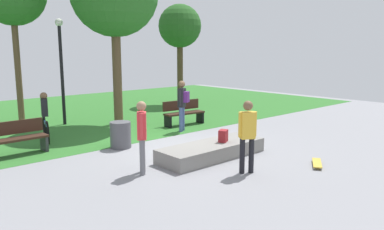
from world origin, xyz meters
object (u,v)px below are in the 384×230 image
at_px(park_bench_far_right, 183,112).
at_px(pedestrian_with_backpack, 182,101).
at_px(concrete_ledge, 212,150).
at_px(tree_young_birch, 180,27).
at_px(cyclist_on_bicycle, 45,120).
at_px(skateboard_by_ledge, 317,163).
at_px(backpack_on_ledge, 223,136).
at_px(park_bench_near_lamppost, 15,138).
at_px(skateboard_spare, 237,136).
at_px(skater_performing_trick, 247,131).
at_px(skater_watching, 142,132).
at_px(lamp_post, 61,61).
at_px(trash_bin, 121,135).

bearing_deg(park_bench_far_right, pedestrian_with_backpack, -131.83).
relative_size(concrete_ledge, tree_young_birch, 0.60).
bearing_deg(cyclist_on_bicycle, skateboard_by_ledge, -61.04).
bearing_deg(tree_young_birch, skateboard_by_ledge, -112.71).
xyz_separation_m(concrete_ledge, pedestrian_with_backpack, (1.49, 2.94, 0.87)).
xyz_separation_m(backpack_on_ledge, park_bench_near_lamppost, (-4.12, 3.67, -0.05)).
relative_size(tree_young_birch, cyclist_on_bicycle, 2.85).
height_order(backpack_on_ledge, skateboard_spare, backpack_on_ledge).
xyz_separation_m(skateboard_spare, park_bench_near_lamppost, (-5.84, 2.63, 0.42)).
relative_size(concrete_ledge, skateboard_spare, 3.69).
bearing_deg(concrete_ledge, skater_performing_trick, -102.06).
height_order(skater_performing_trick, skater_watching, skater_performing_trick).
relative_size(skateboard_spare, park_bench_far_right, 0.50).
xyz_separation_m(lamp_post, cyclist_on_bicycle, (-1.44, -1.98, -1.75)).
bearing_deg(trash_bin, skater_watching, -109.52).
bearing_deg(skateboard_spare, pedestrian_with_backpack, 106.77).
bearing_deg(skateboard_by_ledge, trash_bin, 119.88).
bearing_deg(skater_performing_trick, skateboard_spare, 45.23).
height_order(concrete_ledge, skater_performing_trick, skater_performing_trick).
height_order(park_bench_far_right, cyclist_on_bicycle, cyclist_on_bicycle).
distance_m(park_bench_far_right, trash_bin, 3.76).
relative_size(skater_watching, tree_young_birch, 0.33).
bearing_deg(park_bench_near_lamppost, skateboard_by_ledge, -48.40).
relative_size(skateboard_spare, park_bench_near_lamppost, 0.51).
height_order(park_bench_far_right, lamp_post, lamp_post).
height_order(skater_performing_trick, lamp_post, lamp_post).
distance_m(backpack_on_ledge, cyclist_on_bicycle, 5.66).
xyz_separation_m(backpack_on_ledge, trash_bin, (-1.62, 2.49, -0.15)).
xyz_separation_m(skateboard_by_ledge, pedestrian_with_backpack, (0.09, 5.15, 0.99)).
relative_size(backpack_on_ledge, pedestrian_with_backpack, 0.18).
distance_m(skater_watching, cyclist_on_bicycle, 4.73).
xyz_separation_m(concrete_ledge, skateboard_by_ledge, (1.40, -2.21, -0.12)).
relative_size(backpack_on_ledge, park_bench_near_lamppost, 0.20).
height_order(backpack_on_ledge, park_bench_near_lamppost, park_bench_near_lamppost).
height_order(skateboard_spare, tree_young_birch, tree_young_birch).
xyz_separation_m(park_bench_far_right, trash_bin, (-3.51, -1.35, -0.10)).
xyz_separation_m(concrete_ledge, cyclist_on_bicycle, (-2.49, 4.83, 0.45)).
bearing_deg(tree_young_birch, pedestrian_with_backpack, -129.26).
relative_size(skateboard_by_ledge, lamp_post, 0.20).
height_order(park_bench_near_lamppost, tree_young_birch, tree_young_birch).
bearing_deg(tree_young_birch, park_bench_far_right, -128.74).
relative_size(skater_watching, trash_bin, 2.19).
height_order(skateboard_by_ledge, trash_bin, trash_bin).
xyz_separation_m(park_bench_far_right, tree_young_birch, (3.49, 4.35, 3.41)).
distance_m(skateboard_by_ledge, park_bench_far_right, 6.06).
xyz_separation_m(skateboard_by_ledge, lamp_post, (-2.45, 9.02, 2.32)).
height_order(trash_bin, pedestrian_with_backpack, pedestrian_with_backpack).
xyz_separation_m(skater_performing_trick, park_bench_far_right, (2.55, 5.21, -0.49)).
bearing_deg(cyclist_on_bicycle, skater_watching, -84.98).
distance_m(trash_bin, cyclist_on_bicycle, 2.71).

